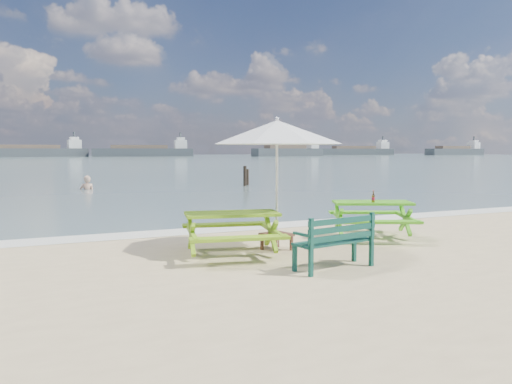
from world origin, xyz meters
name	(u,v)px	position (x,y,z in m)	size (l,w,h in m)	color
sea	(61,160)	(0.00, 85.00, 0.00)	(300.00, 300.00, 0.00)	slate
foam_strip	(234,228)	(0.00, 4.60, 0.01)	(22.00, 0.90, 0.01)	silver
picnic_table_left	(232,235)	(-1.15, 1.76, 0.37)	(1.95, 2.09, 0.77)	#71A218
picnic_table_right	(372,220)	(2.24, 2.27, 0.37)	(2.22, 2.31, 0.77)	#4AA919
park_bench	(334,252)	(-0.02, 0.24, 0.26)	(1.41, 0.67, 0.83)	#0D3930
side_table	(277,241)	(-0.20, 1.90, 0.17)	(0.59, 0.59, 0.32)	brown
patio_umbrella	(277,132)	(-0.20, 1.90, 2.19)	(2.97, 2.97, 2.41)	silver
beer_bottle	(373,198)	(2.14, 2.11, 0.86)	(0.06, 0.06, 0.25)	#8F5A14
swimmer	(88,195)	(-2.04, 18.23, -0.28)	(0.78, 0.63, 1.87)	tan
mooring_pilings	(246,178)	(5.66, 17.29, 0.38)	(0.56, 0.76, 1.24)	black
cargo_ships	(275,152)	(59.33, 122.98, 1.18)	(154.88, 21.80, 4.40)	#363C40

